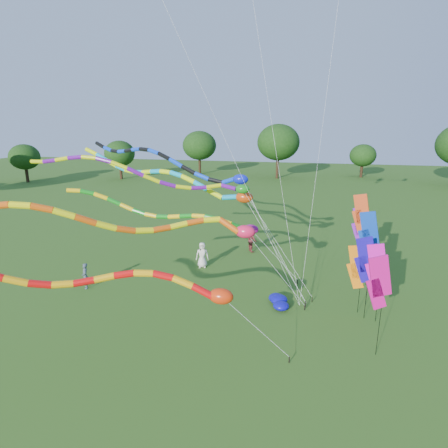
% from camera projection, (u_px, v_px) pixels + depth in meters
% --- Properties ---
extents(ground, '(160.00, 160.00, 0.00)m').
position_uv_depth(ground, '(242.00, 346.00, 17.26)').
color(ground, '#285215').
rests_on(ground, ground).
extents(tree_ring, '(119.52, 122.48, 9.69)m').
position_uv_depth(tree_ring, '(182.00, 204.00, 20.83)').
color(tree_ring, '#382314').
rests_on(tree_ring, ground).
extents(tube_kite_red, '(13.49, 4.36, 6.03)m').
position_uv_depth(tube_kite_red, '(117.00, 283.00, 14.73)').
color(tube_kite_red, black).
rests_on(tube_kite_red, ground).
extents(tube_kite_orange, '(13.61, 6.73, 7.40)m').
position_uv_depth(tube_kite_orange, '(157.00, 224.00, 17.42)').
color(tube_kite_orange, black).
rests_on(tube_kite_orange, ground).
extents(tube_kite_purple, '(15.47, 2.29, 8.90)m').
position_uv_depth(tube_kite_purple, '(158.00, 176.00, 20.09)').
color(tube_kite_purple, black).
rests_on(tube_kite_purple, ground).
extents(tube_kite_blue, '(15.13, 5.72, 9.11)m').
position_uv_depth(tube_kite_blue, '(174.00, 163.00, 23.10)').
color(tube_kite_blue, black).
rests_on(tube_kite_blue, ground).
extents(tube_kite_cyan, '(15.48, 4.86, 8.70)m').
position_uv_depth(tube_kite_cyan, '(176.00, 179.00, 23.08)').
color(tube_kite_cyan, black).
rests_on(tube_kite_cyan, ground).
extents(tube_kite_green, '(14.64, 1.39, 6.42)m').
position_uv_depth(tube_kite_green, '(182.00, 216.00, 23.67)').
color(tube_kite_green, black).
rests_on(tube_kite_green, ground).
extents(banner_pole_orange, '(1.14, 0.41, 3.85)m').
position_uv_depth(banner_pole_orange, '(357.00, 267.00, 19.71)').
color(banner_pole_orange, black).
rests_on(banner_pole_orange, ground).
extents(banner_pole_violet, '(1.16, 0.09, 4.76)m').
position_uv_depth(banner_pole_violet, '(360.00, 225.00, 24.18)').
color(banner_pole_violet, black).
rests_on(banner_pole_violet, ground).
extents(banner_pole_magenta_b, '(1.15, 0.34, 4.24)m').
position_uv_depth(banner_pole_magenta_b, '(376.00, 267.00, 18.69)').
color(banner_pole_magenta_b, black).
rests_on(banner_pole_magenta_b, ground).
extents(banner_pole_blue_b, '(1.14, 0.40, 5.45)m').
position_uv_depth(banner_pole_blue_b, '(368.00, 234.00, 20.08)').
color(banner_pole_blue_b, black).
rests_on(banner_pole_blue_b, ground).
extents(banner_pole_red, '(1.12, 0.48, 5.77)m').
position_uv_depth(banner_pole_red, '(361.00, 214.00, 23.06)').
color(banner_pole_red, black).
rests_on(banner_pole_red, ground).
extents(banner_pole_blue_a, '(1.16, 0.23, 4.51)m').
position_uv_depth(banner_pole_blue_a, '(365.00, 260.00, 18.86)').
color(banner_pole_blue_a, black).
rests_on(banner_pole_blue_a, ground).
extents(banner_pole_magenta_a, '(1.15, 0.35, 4.72)m').
position_uv_depth(banner_pole_magenta_a, '(379.00, 283.00, 15.70)').
color(banner_pole_magenta_a, black).
rests_on(banner_pole_magenta_a, ground).
extents(blue_nylon_heap, '(1.54, 1.53, 0.49)m').
position_uv_depth(blue_nylon_heap, '(282.00, 301.00, 21.14)').
color(blue_nylon_heap, '#0E0CA3').
rests_on(blue_nylon_heap, ground).
extents(person_a, '(1.00, 0.78, 1.82)m').
position_uv_depth(person_a, '(202.00, 255.00, 26.32)').
color(person_a, silver).
rests_on(person_a, ground).
extents(person_b, '(0.66, 0.70, 1.61)m').
position_uv_depth(person_b, '(85.00, 276.00, 23.01)').
color(person_b, '#404E5A').
rests_on(person_b, ground).
extents(person_c, '(1.03, 1.10, 1.79)m').
position_uv_depth(person_c, '(252.00, 240.00, 29.57)').
color(person_c, maroon).
rests_on(person_c, ground).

